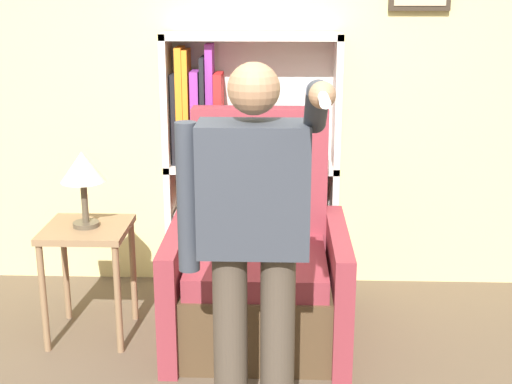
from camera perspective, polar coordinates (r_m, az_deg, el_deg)
name	(u,v)px	position (r m, az deg, el deg)	size (l,w,h in m)	color
wall_back	(245,71)	(4.57, -0.86, 9.62)	(8.00, 0.11, 2.80)	#DBCC84
bookcase	(231,172)	(4.53, -2.05, 1.63)	(1.09, 0.28, 1.66)	silver
armchair	(258,272)	(4.03, 0.17, -6.42)	(0.98, 0.92, 1.26)	#4C3823
person_standing	(253,232)	(2.95, -0.22, -3.19)	(0.61, 0.78, 1.64)	#473D33
side_table	(88,246)	(4.07, -13.31, -4.22)	(0.46, 0.46, 0.65)	#846647
table_lamp	(82,171)	(3.94, -13.72, 1.67)	(0.24, 0.24, 0.42)	#4C4233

